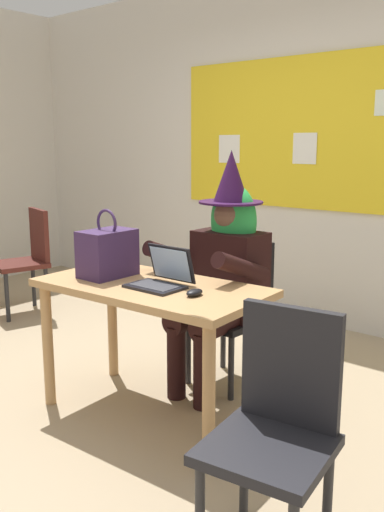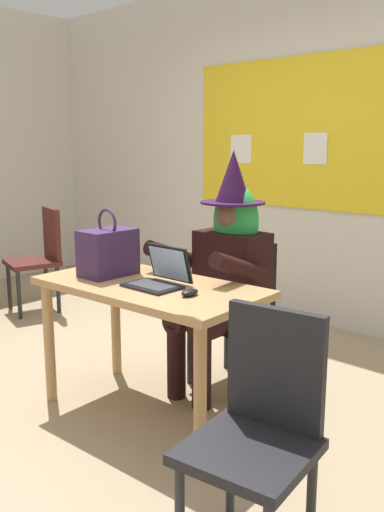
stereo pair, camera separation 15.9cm
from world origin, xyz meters
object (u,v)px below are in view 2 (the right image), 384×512
at_px(desk_main, 150,304).
at_px(handbag, 108,252).
at_px(computer_mouse, 190,293).
at_px(chair_at_desk, 238,305).
at_px(laptop, 159,277).
at_px(chair_spare_by_window, 41,254).
at_px(person_costumed, 226,262).
at_px(chair_extra_corner, 260,422).

relative_size(desk_main, handbag, 3.34).
relative_size(desk_main, computer_mouse, 12.16).
relative_size(chair_at_desk, laptop, 3.06).
bearing_deg(handbag, chair_spare_by_window, 159.10).
xyz_separation_m(laptop, handbag, (-0.38, -0.03, 0.09)).
bearing_deg(chair_spare_by_window, computer_mouse, 89.56).
xyz_separation_m(person_costumed, chair_extra_corner, (0.99, -1.00, -0.28)).
xyz_separation_m(desk_main, chair_spare_by_window, (-2.15, 0.68, -0.12)).
distance_m(chair_at_desk, handbag, 0.89).
bearing_deg(desk_main, chair_extra_corner, -22.95).
relative_size(chair_spare_by_window, chair_extra_corner, 1.02).
bearing_deg(chair_at_desk, computer_mouse, 22.57).
relative_size(handbag, chair_spare_by_window, 0.41).
xyz_separation_m(laptop, computer_mouse, (0.25, -0.04, -0.03)).
relative_size(person_costumed, laptop, 4.96).
distance_m(desk_main, person_costumed, 0.58).
xyz_separation_m(person_costumed, chair_spare_by_window, (-2.22, 0.12, -0.27)).
bearing_deg(laptop, person_costumed, 90.10).
bearing_deg(chair_extra_corner, desk_main, -120.70).
bearing_deg(chair_spare_by_window, desk_main, 88.05).
bearing_deg(person_costumed, chair_spare_by_window, -92.75).
height_order(computer_mouse, chair_spare_by_window, chair_spare_by_window).
bearing_deg(person_costumed, chair_extra_corner, 45.00).
distance_m(person_costumed, computer_mouse, 0.64).
bearing_deg(chair_spare_by_window, handbag, 84.67).
height_order(laptop, handbag, handbag).
bearing_deg(chair_extra_corner, chair_spare_by_window, -117.09).
bearing_deg(chair_at_desk, desk_main, -3.08).
distance_m(chair_at_desk, computer_mouse, 0.80).
height_order(chair_at_desk, laptop, laptop).
bearing_deg(person_costumed, desk_main, -6.32).
distance_m(handbag, chair_extra_corner, 1.47).
bearing_deg(person_costumed, computer_mouse, 24.20).
height_order(chair_at_desk, chair_extra_corner, chair_extra_corner).
xyz_separation_m(chair_at_desk, chair_spare_by_window, (-2.22, 0.00, 0.02)).
height_order(laptop, computer_mouse, laptop).
bearing_deg(person_costumed, chair_at_desk, 178.32).
relative_size(chair_at_desk, chair_extra_corner, 0.99).
height_order(desk_main, laptop, laptop).
bearing_deg(chair_extra_corner, laptop, -122.49).
bearing_deg(computer_mouse, person_costumed, 112.09).
height_order(handbag, chair_extra_corner, handbag).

